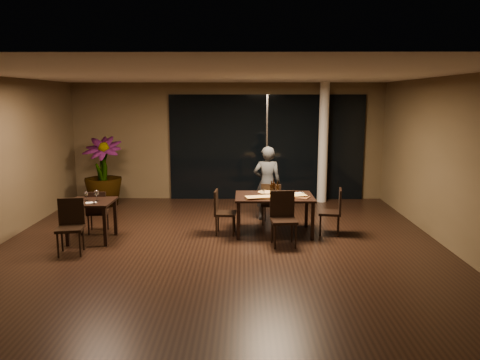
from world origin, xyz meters
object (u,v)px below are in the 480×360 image
Objects in this scene: main_table at (274,199)px; bottle_b at (277,188)px; bottle_c at (274,187)px; side_table at (91,208)px; diner at (267,183)px; chair_side_far at (97,210)px; chair_side_near at (71,223)px; potted_plant at (103,172)px; chair_main_left at (221,210)px; bottle_a at (272,188)px; chair_main_right at (334,209)px; chair_main_near at (283,215)px; chair_main_far at (272,202)px.

bottle_b reaches higher than main_table.
side_table is at bearing -169.80° from bottle_c.
bottle_c is (0.08, -0.93, 0.10)m from diner.
chair_side_near reaches higher than chair_side_far.
main_table is 0.22m from bottle_b.
main_table is 5.74× the size of bottle_b.
chair_side_near is 0.55× the size of potted_plant.
bottle_c is at bearing 10.20° from side_table.
chair_main_left is 1.48m from diner.
chair_main_left is at bearing -172.47° from bottle_a.
diner is (3.36, 1.08, 0.33)m from chair_side_far.
main_table is 1.67× the size of chair_main_right.
bottle_b is (4.10, -2.33, 0.04)m from potted_plant.
potted_plant reaches higher than chair_side_far.
potted_plant is 4.61m from bottle_a.
chair_main_left is 2.78× the size of bottle_c.
diner is (-0.20, 1.74, 0.26)m from chair_main_near.
main_table is at bearing 172.77° from chair_side_far.
diner is at bearing -69.68° from chair_main_far.
side_table is at bearing 68.60° from chair_side_near.
chair_main_right reaches higher than chair_main_left.
bottle_a is (3.99, -2.32, 0.05)m from potted_plant.
chair_side_near reaches higher than chair_main_left.
diner reaches higher than chair_main_left.
chair_main_near reaches higher than chair_main_far.
bottle_a reaches higher than side_table.
bottle_a is at bearing -30.19° from potted_plant.
chair_main_near is 0.90m from bottle_c.
bottle_b is 0.09m from bottle_c.
chair_main_right is 4.60m from chair_side_far.
chair_main_far is 1.32m from chair_main_near.
main_table is at bearing -86.85° from bottle_c.
main_table is at bearing -53.26° from bottle_a.
bottle_a is (0.97, 0.13, 0.41)m from chair_main_left.
main_table is 1.05m from diner.
chair_main_far is at bearing 90.75° from bottle_c.
bottle_a reaches higher than chair_main_left.
main_table is 1.61× the size of chair_side_near.
diner is 5.17× the size of bottle_c.
main_table is 1.17m from chair_main_right.
chair_main_near is 3.69× the size of bottle_b.
bottle_c is at bearing -29.44° from potted_plant.
diner reaches higher than chair_main_far.
bottle_a is at bearing 97.35° from chair_main_near.
diner is at bearing 98.75° from bottle_b.
chair_main_far is 0.55× the size of diner.
chair_main_far is at bearing 18.15° from side_table.
chair_side_near is 3.82m from bottle_b.
chair_main_near is at bearing 98.67° from diner.
main_table is 3.73m from chair_side_near.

